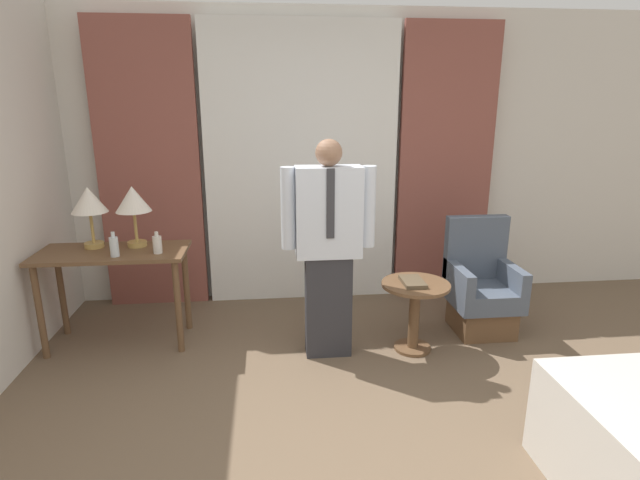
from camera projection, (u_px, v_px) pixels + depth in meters
name	position (u px, v px, depth m)	size (l,w,h in m)	color
wall_back	(301.00, 159.00, 4.74)	(10.00, 0.06, 2.70)	silver
curtain_sheer_center	(302.00, 167.00, 4.63)	(1.78, 0.06, 2.58)	white
curtain_drape_left	(149.00, 169.00, 4.49)	(0.90, 0.06, 2.58)	brown
curtain_drape_right	(445.00, 165.00, 4.77)	(0.90, 0.06, 2.58)	brown
desk	(114.00, 267.00, 3.87)	(1.12, 0.53, 0.77)	brown
table_lamp_left	(89.00, 203.00, 3.83)	(0.27, 0.27, 0.48)	tan
table_lamp_right	(133.00, 202.00, 3.86)	(0.27, 0.27, 0.48)	tan
bottle_near_edge	(157.00, 244.00, 3.76)	(0.07, 0.07, 0.17)	silver
bottle_by_lamp	(114.00, 246.00, 3.67)	(0.06, 0.06, 0.19)	silver
person	(328.00, 244.00, 3.64)	(0.68, 0.22, 1.63)	#2D2D33
armchair	(481.00, 291.00, 4.19)	(0.53, 0.54, 0.95)	brown
side_table	(415.00, 305.00, 3.82)	(0.52, 0.52, 0.55)	brown
book	(413.00, 282.00, 3.76)	(0.16, 0.26, 0.03)	brown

